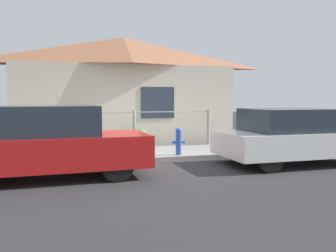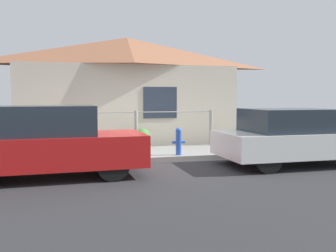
{
  "view_description": "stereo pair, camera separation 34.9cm",
  "coord_description": "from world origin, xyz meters",
  "px_view_note": "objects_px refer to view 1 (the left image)",
  "views": [
    {
      "loc": [
        -2.29,
        -9.0,
        1.64
      ],
      "look_at": [
        0.54,
        0.3,
        0.9
      ],
      "focal_mm": 40.0,
      "sensor_mm": 36.0,
      "label": 1
    },
    {
      "loc": [
        -1.95,
        -9.09,
        1.64
      ],
      "look_at": [
        0.54,
        0.3,
        0.9
      ],
      "focal_mm": 40.0,
      "sensor_mm": 36.0,
      "label": 2
    }
  ],
  "objects_px": {
    "car_right": "(291,136)",
    "fire_hydrant": "(178,141)",
    "potted_plant_near_hydrant": "(141,137)",
    "car_left": "(50,143)"
  },
  "relations": [
    {
      "from": "car_right",
      "to": "fire_hydrant",
      "type": "distance_m",
      "value": 2.83
    },
    {
      "from": "car_right",
      "to": "car_left",
      "type": "bearing_deg",
      "value": 179.99
    },
    {
      "from": "fire_hydrant",
      "to": "car_left",
      "type": "bearing_deg",
      "value": -156.4
    },
    {
      "from": "car_right",
      "to": "potted_plant_near_hydrant",
      "type": "distance_m",
      "value": 4.25
    },
    {
      "from": "car_right",
      "to": "potted_plant_near_hydrant",
      "type": "height_order",
      "value": "car_right"
    },
    {
      "from": "potted_plant_near_hydrant",
      "to": "car_right",
      "type": "bearing_deg",
      "value": -42.67
    },
    {
      "from": "fire_hydrant",
      "to": "potted_plant_near_hydrant",
      "type": "bearing_deg",
      "value": 114.57
    },
    {
      "from": "car_left",
      "to": "car_right",
      "type": "height_order",
      "value": "car_left"
    },
    {
      "from": "car_right",
      "to": "fire_hydrant",
      "type": "xyz_separation_m",
      "value": [
        -2.45,
        1.4,
        -0.18
      ]
    },
    {
      "from": "car_left",
      "to": "fire_hydrant",
      "type": "xyz_separation_m",
      "value": [
        3.21,
        1.4,
        -0.22
      ]
    }
  ]
}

